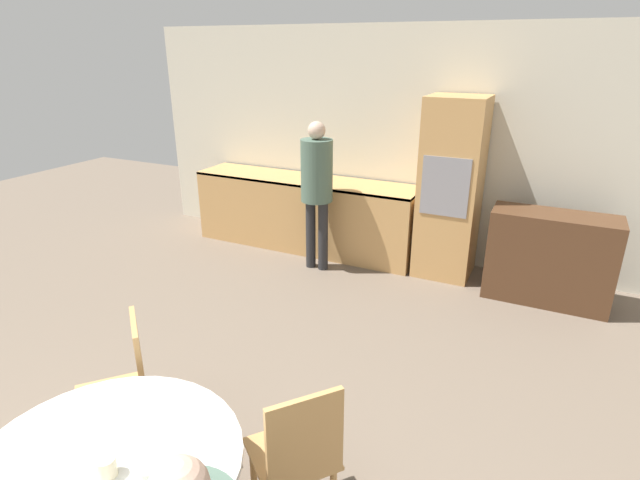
% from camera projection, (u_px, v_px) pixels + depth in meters
% --- Properties ---
extents(wall_back, '(7.14, 0.05, 2.60)m').
position_uv_depth(wall_back, '(424.00, 148.00, 5.58)').
color(wall_back, beige).
rests_on(wall_back, ground_plane).
extents(kitchen_counter, '(2.78, 0.60, 0.88)m').
position_uv_depth(kitchen_counter, '(305.00, 212.00, 6.14)').
color(kitchen_counter, tan).
rests_on(kitchen_counter, ground_plane).
extents(oven_unit, '(0.60, 0.59, 1.91)m').
position_uv_depth(oven_unit, '(451.00, 189.00, 5.25)').
color(oven_unit, tan).
rests_on(oven_unit, ground_plane).
extents(sideboard, '(1.14, 0.45, 0.90)m').
position_uv_depth(sideboard, '(550.00, 258.00, 4.82)').
color(sideboard, '#51331E').
rests_on(sideboard, ground_plane).
extents(chair_far_left, '(0.56, 0.56, 0.91)m').
position_uv_depth(chair_far_left, '(126.00, 384.00, 2.93)').
color(chair_far_left, tan).
rests_on(chair_far_left, ground_plane).
extents(chair_far_right, '(0.56, 0.56, 0.91)m').
position_uv_depth(chair_far_right, '(298.00, 454.00, 2.43)').
color(chair_far_right, tan).
rests_on(chair_far_right, ground_plane).
extents(person_standing, '(0.34, 0.34, 1.64)m').
position_uv_depth(person_standing, '(317.00, 181.00, 5.34)').
color(person_standing, '#262628').
rests_on(person_standing, ground_plane).
extents(cup, '(0.08, 0.08, 0.08)m').
position_uv_depth(cup, '(106.00, 467.00, 2.01)').
color(cup, beige).
rests_on(cup, dining_table).
extents(bowl_near, '(0.17, 0.17, 0.05)m').
position_uv_depth(bowl_near, '(155.00, 464.00, 2.04)').
color(bowl_near, silver).
rests_on(bowl_near, dining_table).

